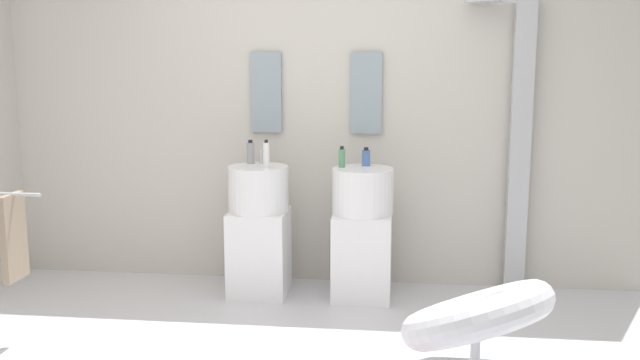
{
  "coord_description": "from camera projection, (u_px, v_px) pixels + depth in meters",
  "views": [
    {
      "loc": [
        0.62,
        -3.48,
        1.66
      ],
      "look_at": [
        0.15,
        0.55,
        0.95
      ],
      "focal_mm": 39.53,
      "sensor_mm": 36.0,
      "label": 1
    }
  ],
  "objects": [
    {
      "name": "towel_rack",
      "position": [
        9.0,
        241.0,
        4.0
      ],
      "size": [
        0.37,
        0.22,
        0.95
      ],
      "color": "#B7BABF",
      "rests_on": "ground_plane"
    },
    {
      "name": "vanity_mirror_left",
      "position": [
        266.0,
        93.0,
        5.11
      ],
      "size": [
        0.22,
        0.03,
        0.58
      ],
      "primitive_type": "cube",
      "color": "#8C9EA8"
    },
    {
      "name": "soap_bottle_blue",
      "position": [
        366.0,
        158.0,
        4.87
      ],
      "size": [
        0.06,
        0.06,
        0.13
      ],
      "color": "#4C72B7",
      "rests_on": "pedestal_sink_right"
    },
    {
      "name": "rear_partition",
      "position": [
        317.0,
        107.0,
        5.15
      ],
      "size": [
        4.8,
        0.1,
        2.6
      ],
      "primitive_type": "cube",
      "color": "beige",
      "rests_on": "ground_plane"
    },
    {
      "name": "lounge_chair",
      "position": [
        476.0,
        324.0,
        3.5
      ],
      "size": [
        1.1,
        1.1,
        0.65
      ],
      "color": "#B7BABF",
      "rests_on": "ground_plane"
    },
    {
      "name": "pedestal_sink_left",
      "position": [
        259.0,
        229.0,
        4.93
      ],
      "size": [
        0.42,
        0.42,
        1.02
      ],
      "color": "white",
      "rests_on": "ground_plane"
    },
    {
      "name": "vanity_mirror_right",
      "position": [
        366.0,
        93.0,
        5.02
      ],
      "size": [
        0.22,
        0.03,
        0.58
      ],
      "primitive_type": "cube",
      "color": "#8C9EA8"
    },
    {
      "name": "soap_bottle_grey",
      "position": [
        251.0,
        153.0,
        4.96
      ],
      "size": [
        0.05,
        0.05,
        0.17
      ],
      "color": "#99999E",
      "rests_on": "pedestal_sink_left"
    },
    {
      "name": "pedestal_sink_right",
      "position": [
        362.0,
        232.0,
        4.85
      ],
      "size": [
        0.42,
        0.42,
        1.02
      ],
      "color": "white",
      "rests_on": "ground_plane"
    },
    {
      "name": "soap_bottle_white",
      "position": [
        266.0,
        155.0,
        4.74
      ],
      "size": [
        0.04,
        0.04,
        0.2
      ],
      "color": "white",
      "rests_on": "pedestal_sink_left"
    },
    {
      "name": "soap_bottle_green",
      "position": [
        342.0,
        158.0,
        4.8
      ],
      "size": [
        0.05,
        0.05,
        0.14
      ],
      "color": "#59996B",
      "rests_on": "pedestal_sink_right"
    },
    {
      "name": "shower_column",
      "position": [
        518.0,
        141.0,
        4.9
      ],
      "size": [
        0.49,
        0.24,
        2.05
      ],
      "color": "#B7BABF",
      "rests_on": "ground_plane"
    }
  ]
}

